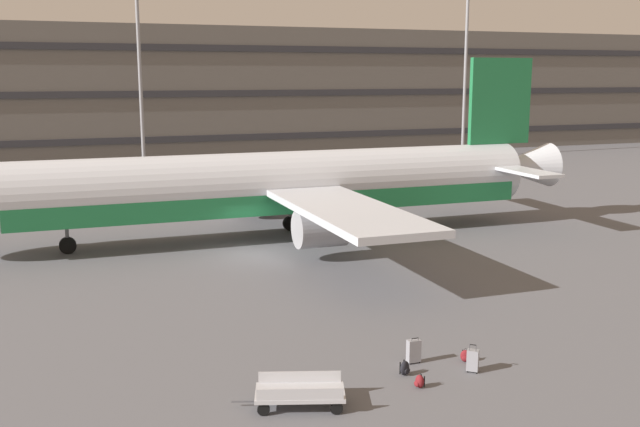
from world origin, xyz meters
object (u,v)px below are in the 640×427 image
Objects in this scene: backpack_upright at (405,368)px; backpack_red at (419,382)px; suitcase_black at (414,351)px; baggage_cart at (300,393)px; airliner at (284,185)px; backpack_scuffed at (465,356)px; suitcase_purple at (473,360)px.

backpack_upright reaches higher than backpack_red.
suitcase_black is 0.27× the size of baggage_cart.
baggage_cart is at bearing -166.12° from backpack_upright.
airliner is 20.91m from backpack_scuffed.
suitcase_black is 1.71× the size of backpack_upright.
suitcase_purple reaches higher than baggage_cart.
backpack_upright is (-0.74, -0.83, -0.20)m from suitcase_black.
suitcase_purple is at bearing -105.51° from backpack_scuffed.
suitcase_black is 1.78m from backpack_scuffed.
baggage_cart is (-6.32, -1.25, 0.22)m from backpack_scuffed.
suitcase_purple reaches higher than backpack_scuffed.
suitcase_purple is 2.26m from backpack_upright.
backpack_red is (-0.76, -1.86, -0.23)m from suitcase_black.
suitcase_purple is 2.05× the size of backpack_scuffed.
backpack_upright is 1.03m from backpack_red.
airliner is 21.34m from backpack_upright.
backpack_red is (-2.22, -0.51, -0.20)m from suitcase_purple.
suitcase_black reaches higher than backpack_scuffed.
suitcase_purple is (-0.40, -21.51, -2.71)m from airliner.
backpack_scuffed is 0.14× the size of baggage_cart.
backpack_upright is 0.16× the size of baggage_cart.
airliner is at bearing 84.77° from suitcase_black.
airliner reaches higher than baggage_cart.
backpack_red and backpack_scuffed have the same top height.
airliner reaches higher than backpack_red.
airliner reaches higher than backpack_upright.
backpack_scuffed is (0.22, 0.81, -0.20)m from suitcase_purple.
backpack_red is at bearing -112.36° from suitcase_black.
suitcase_purple is at bearing -42.84° from suitcase_black.
airliner is at bearing 82.98° from backpack_upright.
suitcase_purple reaches higher than backpack_upright.
suitcase_purple is 0.29× the size of baggage_cart.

